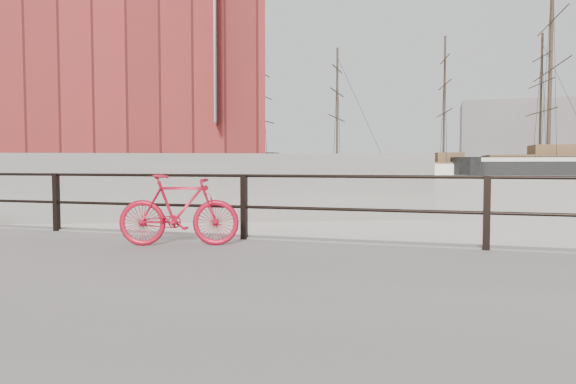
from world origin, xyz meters
The scene contains 14 objects.
ground centered at (0.00, 0.00, 0.00)m, with size 400.00×400.00×0.00m, color white.
promenade centered at (0.00, -4.00, 0.17)m, with size 36.00×8.00×0.35m, color gray.
far_quay centered at (-40.00, 72.00, 0.90)m, with size 24.00×150.00×1.80m, color gray.
guardrail centered at (0.00, -0.15, 0.85)m, with size 28.00×0.10×1.00m, color black, non-canonical shape.
bicycle centered at (-4.14, -1.02, 0.86)m, with size 1.68×0.25×1.01m, color #B30B22.
schooner_mid centered at (6.69, 79.19, 0.00)m, with size 31.99×13.53×22.73m, color white, non-canonical shape.
schooner_left centered at (-20.75, 64.84, 0.00)m, with size 25.00×11.36×18.93m, color silver, non-canonical shape.
workboat_near centered at (-30.45, 30.30, 0.00)m, with size 10.96×3.65×7.00m, color black, non-canonical shape.
workboat_far centered at (-29.62, 43.53, 0.00)m, with size 10.65×3.68×7.00m, color black, non-canonical shape.
apartment_mustard centered at (-29.49, 40.65, 12.90)m, with size 22.00×15.00×22.20m, color gold.
apartment_cream centered at (-38.11, 61.98, 12.40)m, with size 20.00×15.00×21.20m, color beige.
apartment_grey centered at (-46.35, 82.38, 13.40)m, with size 22.00×15.00×23.20m, color gray.
apartment_brick centered at (-54.97, 103.70, 12.40)m, with size 24.00×15.00×21.20m, color brown.
industrial_west centered at (20.00, 140.00, 9.00)m, with size 32.00×18.00×18.00m, color gray.
Camera 1 is at (-0.58, -7.49, 1.49)m, focal length 32.00 mm.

